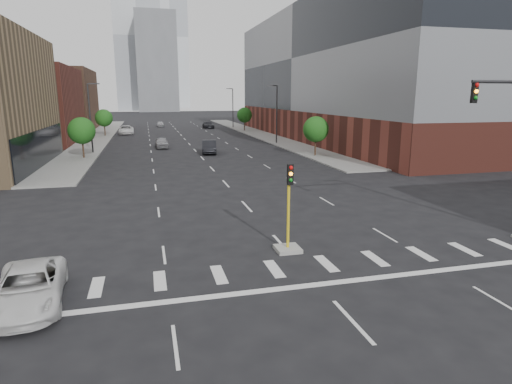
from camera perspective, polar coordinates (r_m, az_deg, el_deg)
name	(u,v)px	position (r m, az deg, el deg)	size (l,w,h in m)	color
ground	(383,354)	(14.20, 16.59, -20.05)	(400.00, 400.00, 0.00)	black
sidewalk_left_far	(99,136)	(84.85, -20.19, 6.96)	(5.00, 92.00, 0.15)	gray
sidewalk_right_far	(256,133)	(87.12, 0.00, 7.88)	(5.00, 92.00, 0.15)	gray
building_left_far_a	(7,105)	(78.94, -30.27, 9.96)	(20.00, 22.00, 12.00)	brown
building_left_far_b	(43,100)	(104.23, -26.49, 10.91)	(20.00, 24.00, 13.00)	brown
building_right_main	(357,75)	(78.87, 13.29, 14.97)	(24.00, 70.00, 22.00)	brown
tower_left	(138,38)	(231.72, -15.50, 19.18)	(22.00, 22.00, 70.00)	#B2B7BC
tower_right	(170,39)	(272.53, -11.44, 19.41)	(20.00, 20.00, 80.00)	#B2B7BC
tower_mid	(157,63)	(210.68, -13.09, 16.43)	(18.00, 18.00, 44.00)	slate
median_traffic_signal	(288,232)	(21.19, 4.31, -5.39)	(1.20, 1.20, 4.40)	#999993
streetlight_right_a	(276,112)	(68.12, 2.71, 10.64)	(1.60, 0.22, 9.07)	#2D2D30
streetlight_right_b	(232,106)	(102.08, -3.16, 11.36)	(1.60, 0.22, 9.07)	#2D2D30
streetlight_left	(91,115)	(60.54, -21.19, 9.54)	(1.60, 0.22, 9.07)	#2D2D30
tree_left_near	(82,131)	(55.75, -22.23, 7.57)	(3.20, 3.20, 4.85)	#382619
tree_left_far	(104,118)	(85.52, -19.63, 9.28)	(3.20, 3.20, 4.85)	#382619
tree_right_near	(316,129)	(54.29, 7.98, 8.27)	(3.20, 3.20, 4.85)	#382619
tree_right_far	(244,115)	(92.49, -1.55, 10.22)	(3.20, 3.20, 4.85)	#382619
car_near_left	(162,143)	(64.28, -12.47, 6.45)	(1.85, 4.60, 1.57)	#9D9DA1
car_mid_right	(209,147)	(57.24, -6.24, 6.00)	(1.82, 5.21, 1.72)	black
car_far_left	(126,130)	(88.94, -16.92, 7.93)	(2.80, 6.07, 1.69)	white
car_deep_right	(208,125)	(101.24, -6.39, 8.90)	(2.27, 5.57, 1.62)	#212227
car_distant	(160,124)	(107.95, -12.64, 8.85)	(1.59, 3.96, 1.35)	silver
parked_minivan	(29,288)	(18.06, -28.04, -11.18)	(2.32, 5.04, 1.40)	silver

